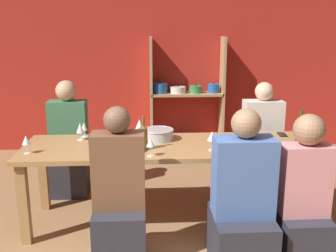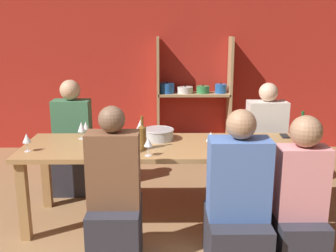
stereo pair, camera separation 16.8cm
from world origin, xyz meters
name	(u,v)px [view 1 (the left image)]	position (x,y,z in m)	size (l,w,h in m)	color
wall_back_red	(149,58)	(0.00, 3.83, 1.35)	(8.80, 0.06, 2.70)	red
shelf_unit	(187,109)	(0.53, 3.63, 0.63)	(1.06, 0.30, 1.66)	tan
dining_table	(169,154)	(0.14, 1.44, 0.66)	(2.61, 0.81, 0.75)	#AD7F4C
mixing_bowl	(158,134)	(0.05, 1.61, 0.80)	(0.29, 0.29, 0.10)	#B7BABC
wine_bottle_green	(143,136)	(-0.09, 1.30, 0.87)	(0.07, 0.07, 0.30)	brown
wine_bottle_dark	(300,132)	(1.31, 1.37, 0.87)	(0.07, 0.07, 0.32)	#1E4C23
wine_glass_red_a	(80,128)	(-0.68, 1.65, 0.86)	(0.07, 0.07, 0.17)	white
wine_glass_red_b	(248,124)	(0.91, 1.63, 0.88)	(0.07, 0.07, 0.19)	white
wine_glass_red_c	(138,131)	(-0.14, 1.50, 0.86)	(0.08, 0.08, 0.16)	white
wine_glass_red_d	(84,127)	(-0.66, 1.75, 0.85)	(0.07, 0.07, 0.14)	white
wine_glass_red_e	(139,125)	(-0.13, 1.77, 0.86)	(0.08, 0.08, 0.16)	white
wine_glass_empty_a	(26,140)	(-1.06, 1.25, 0.86)	(0.07, 0.07, 0.16)	white
wine_glass_red_f	(134,142)	(-0.16, 1.20, 0.85)	(0.07, 0.07, 0.15)	white
wine_glass_empty_b	(151,143)	(-0.03, 1.12, 0.86)	(0.07, 0.07, 0.15)	white
wine_glass_red_g	(212,137)	(0.50, 1.25, 0.87)	(0.08, 0.08, 0.17)	white
cell_phone	(282,134)	(1.28, 1.71, 0.75)	(0.08, 0.15, 0.01)	black
person_near_a	(120,210)	(-0.27, 0.74, 0.46)	(0.38, 0.47, 1.24)	#2D2D38
person_far_a	(70,152)	(-0.90, 2.21, 0.46)	(0.40, 0.50, 1.24)	#2D2D38
person_near_b	(242,211)	(0.64, 0.70, 0.44)	(0.44, 0.55, 1.23)	#2D2D38
person_far_b	(261,151)	(1.21, 2.15, 0.44)	(0.42, 0.52, 1.21)	#2D2D38
person_near_c	(302,208)	(1.11, 0.71, 0.45)	(0.36, 0.45, 1.18)	#2D2D38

